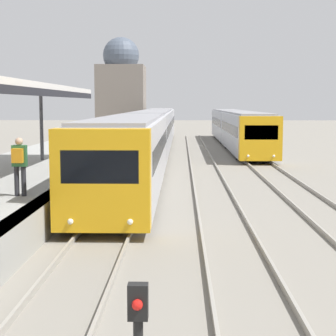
# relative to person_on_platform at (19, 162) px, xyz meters

# --- Properties ---
(person_on_platform) EXTENTS (0.40, 0.40, 1.66)m
(person_on_platform) POSITION_rel_person_on_platform_xyz_m (0.00, 0.00, 0.00)
(person_on_platform) COLOR #2D2D33
(person_on_platform) RESTS_ON station_platform
(train_near) EXTENTS (2.61, 49.61, 3.09)m
(train_near) POSITION_rel_person_on_platform_xyz_m (2.48, 23.43, -0.27)
(train_near) COLOR gold
(train_near) RESTS_ON ground_plane
(train_far) EXTENTS (2.52, 30.05, 3.01)m
(train_far) POSITION_rel_person_on_platform_xyz_m (9.24, 32.12, -0.31)
(train_far) COLOR gold
(train_far) RESTS_ON ground_plane
(distant_domed_building) EXTENTS (5.07, 5.07, 10.70)m
(distant_domed_building) POSITION_rel_person_on_platform_xyz_m (-1.91, 45.42, 2.99)
(distant_domed_building) COLOR slate
(distant_domed_building) RESTS_ON ground_plane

